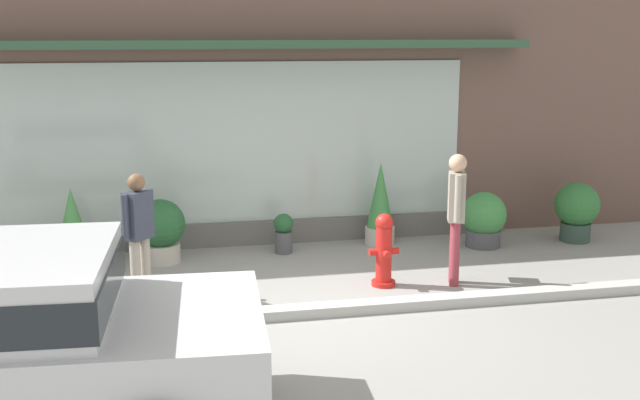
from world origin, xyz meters
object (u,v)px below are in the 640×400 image
object	(u,v)px
potted_plant_window_center	(380,205)
potted_plant_window_right	(73,227)
potted_plant_by_entrance	(484,219)
potted_plant_near_hydrant	(284,232)
pedestrian_with_handbag	(456,210)
fire_hydrant	(384,250)
potted_plant_window_left	(161,229)
pedestrian_passerby	(139,227)
potted_plant_doorstep	(577,209)

from	to	relation	value
potted_plant_window_center	potted_plant_window_right	bearing A→B (deg)	-178.78
potted_plant_window_right	potted_plant_by_entrance	distance (m)	5.93
potted_plant_near_hydrant	potted_plant_window_right	bearing A→B (deg)	178.23
pedestrian_with_handbag	potted_plant_window_center	xyz separation A→B (m)	(-0.40, 2.01, -0.36)
fire_hydrant	pedestrian_with_handbag	bearing A→B (deg)	-6.61
fire_hydrant	potted_plant_window_center	size ratio (longest dim) A/B	0.74
potted_plant_by_entrance	potted_plant_near_hydrant	xyz separation A→B (m)	(-2.99, 0.26, -0.12)
potted_plant_window_center	potted_plant_by_entrance	bearing A→B (deg)	-16.65
potted_plant_window_left	potted_plant_by_entrance	bearing A→B (deg)	-1.93
potted_plant_by_entrance	potted_plant_near_hydrant	size ratio (longest dim) A/B	1.41
pedestrian_passerby	potted_plant_window_center	world-z (taller)	pedestrian_passerby
pedestrian_with_handbag	potted_plant_window_right	bearing A→B (deg)	85.94
potted_plant_window_center	potted_plant_window_left	distance (m)	3.26
fire_hydrant	potted_plant_window_center	xyz separation A→B (m)	(0.50, 1.90, 0.14)
potted_plant_window_left	potted_plant_by_entrance	world-z (taller)	potted_plant_window_left
potted_plant_doorstep	potted_plant_by_entrance	bearing A→B (deg)	179.93
pedestrian_passerby	potted_plant_window_center	bearing A→B (deg)	158.88
potted_plant_doorstep	pedestrian_passerby	bearing A→B (deg)	-168.11
potted_plant_window_left	potted_plant_window_right	size ratio (longest dim) A/B	0.83
potted_plant_window_right	pedestrian_with_handbag	bearing A→B (deg)	-21.53
fire_hydrant	potted_plant_window_right	size ratio (longest dim) A/B	0.87
pedestrian_passerby	potted_plant_near_hydrant	world-z (taller)	pedestrian_passerby
pedestrian_with_handbag	potted_plant_window_center	distance (m)	2.08
pedestrian_passerby	pedestrian_with_handbag	bearing A→B (deg)	128.65
potted_plant_window_center	potted_plant_window_left	world-z (taller)	potted_plant_window_center
pedestrian_with_handbag	potted_plant_by_entrance	distance (m)	1.97
fire_hydrant	potted_plant_doorstep	distance (m)	3.79
potted_plant_doorstep	potted_plant_window_right	bearing A→B (deg)	177.30
potted_plant_doorstep	potted_plant_by_entrance	xyz separation A→B (m)	(-1.52, 0.00, -0.08)
fire_hydrant	potted_plant_window_right	world-z (taller)	potted_plant_window_right
potted_plant_window_left	potted_plant_doorstep	bearing A→B (deg)	-1.48
pedestrian_with_handbag	potted_plant_window_left	world-z (taller)	pedestrian_with_handbag
pedestrian_with_handbag	potted_plant_window_center	bearing A→B (deg)	28.87
pedestrian_with_handbag	potted_plant_doorstep	world-z (taller)	pedestrian_with_handbag
pedestrian_passerby	potted_plant_window_left	bearing A→B (deg)	-147.85
potted_plant_doorstep	potted_plant_window_right	size ratio (longest dim) A/B	0.85
potted_plant_window_left	potted_plant_by_entrance	size ratio (longest dim) A/B	1.08
pedestrian_passerby	potted_plant_by_entrance	world-z (taller)	pedestrian_passerby
potted_plant_window_right	potted_plant_near_hydrant	bearing A→B (deg)	-1.77
fire_hydrant	pedestrian_passerby	world-z (taller)	pedestrian_passerby
potted_plant_window_center	potted_plant_doorstep	size ratio (longest dim) A/B	1.38
fire_hydrant	potted_plant_by_entrance	xyz separation A→B (m)	(1.98, 1.46, -0.04)
potted_plant_window_center	potted_plant_window_right	distance (m)	4.44
pedestrian_with_handbag	potted_plant_doorstep	xyz separation A→B (m)	(2.59, 1.56, -0.46)
potted_plant_window_left	pedestrian_passerby	bearing A→B (deg)	-99.34
pedestrian_with_handbag	pedestrian_passerby	bearing A→B (deg)	104.64
fire_hydrant	pedestrian_passerby	bearing A→B (deg)	178.31
fire_hydrant	potted_plant_window_right	distance (m)	4.34
potted_plant_window_right	potted_plant_near_hydrant	size ratio (longest dim) A/B	1.83
potted_plant_near_hydrant	fire_hydrant	bearing A→B (deg)	-59.59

